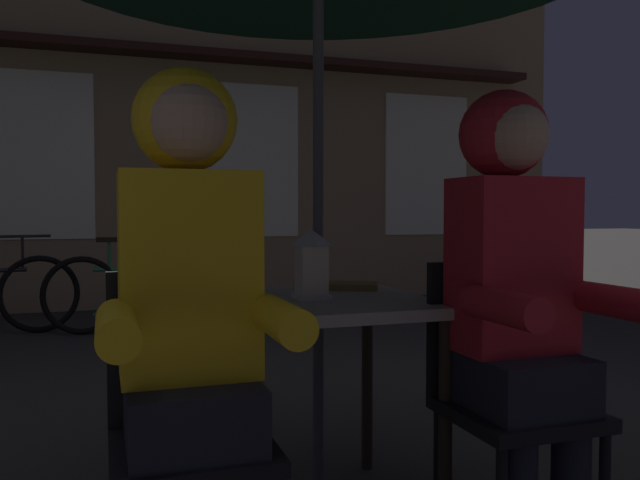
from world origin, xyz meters
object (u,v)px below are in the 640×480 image
lantern (312,262)px  chair_right (504,387)px  chair_left (189,419)px  book (351,286)px  person_left_hooded (190,285)px  person_right_hooded (517,273)px  cafe_table (318,328)px  bicycle_third (144,292)px

lantern → chair_right: (0.51, -0.35, -0.37)m
chair_left → book: 0.92m
lantern → person_left_hooded: 0.61m
person_right_hooded → book: person_right_hooded is taller
person_left_hooded → person_right_hooded: 0.96m
person_left_hooded → person_right_hooded: same height
chair_left → book: chair_left is taller
cafe_table → chair_right: size_ratio=0.85×
chair_left → cafe_table: bearing=37.5°
chair_right → person_right_hooded: size_ratio=0.62×
cafe_table → person_right_hooded: size_ratio=0.53×
chair_right → book: bearing=116.9°
person_left_hooded → book: (0.67, 0.62, -0.09)m
lantern → bicycle_third: (-0.32, 3.65, -0.51)m
chair_left → chair_right: (0.96, 0.00, 0.00)m
person_left_hooded → person_right_hooded: bearing=0.0°
bicycle_third → person_left_hooded: bearing=-91.9°
lantern → person_right_hooded: person_right_hooded is taller
cafe_table → chair_right: (0.48, -0.37, -0.15)m
chair_right → book: chair_right is taller
cafe_table → book: size_ratio=3.70×
person_left_hooded → cafe_table: bearing=41.6°
person_left_hooded → book: 0.92m
lantern → chair_right: 0.72m
person_left_hooded → bicycle_third: size_ratio=0.84×
cafe_table → bicycle_third: 3.66m
lantern → book: (0.22, 0.21, -0.11)m
bicycle_third → book: bicycle_third is taller
person_right_hooded → person_left_hooded: bearing=180.0°
bicycle_third → lantern: bearing=-85.0°
lantern → chair_right: bearing=-34.5°
person_right_hooded → book: (-0.29, 0.62, -0.09)m
person_left_hooded → chair_right: bearing=3.4°
chair_right → bicycle_third: bearing=101.7°
lantern → chair_right: size_ratio=0.27×
cafe_table → lantern: size_ratio=3.20×
chair_right → bicycle_third: size_ratio=0.52×
chair_right → person_left_hooded: person_left_hooded is taller
cafe_table → person_left_hooded: person_left_hooded is taller
chair_left → person_right_hooded: bearing=-3.4°
person_right_hooded → book: bearing=114.7°
book → chair_right: bearing=-37.8°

